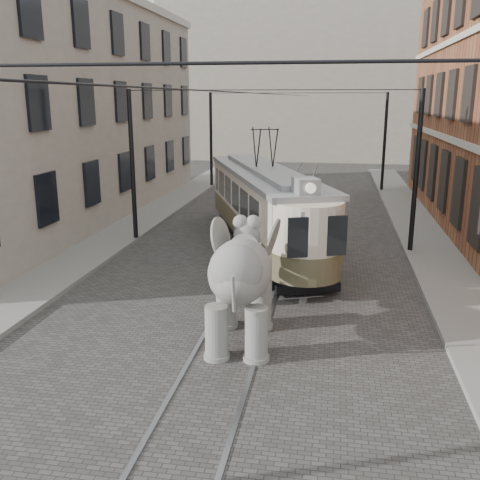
# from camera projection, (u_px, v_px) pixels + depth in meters

# --- Properties ---
(ground) EXTENTS (120.00, 120.00, 0.00)m
(ground) POSITION_uv_depth(u_px,v_px,m) (248.00, 302.00, 15.62)
(ground) COLOR #423F3D
(tram_rails) EXTENTS (1.54, 80.00, 0.02)m
(tram_rails) POSITION_uv_depth(u_px,v_px,m) (248.00, 302.00, 15.62)
(tram_rails) COLOR slate
(tram_rails) RESTS_ON ground
(sidewalk_right) EXTENTS (2.00, 60.00, 0.15)m
(sidewalk_right) POSITION_uv_depth(u_px,v_px,m) (469.00, 313.00, 14.61)
(sidewalk_right) COLOR slate
(sidewalk_right) RESTS_ON ground
(sidewalk_left) EXTENTS (2.00, 60.00, 0.15)m
(sidewalk_left) POSITION_uv_depth(u_px,v_px,m) (39.00, 286.00, 16.68)
(sidewalk_left) COLOR slate
(sidewalk_left) RESTS_ON ground
(stucco_building) EXTENTS (7.00, 24.00, 10.00)m
(stucco_building) POSITION_uv_depth(u_px,v_px,m) (52.00, 112.00, 25.70)
(stucco_building) COLOR gray
(stucco_building) RESTS_ON ground
(distant_block) EXTENTS (28.00, 10.00, 14.00)m
(distant_block) POSITION_uv_depth(u_px,v_px,m) (314.00, 83.00, 51.97)
(distant_block) COLOR gray
(distant_block) RESTS_ON ground
(catenary) EXTENTS (11.00, 30.20, 6.00)m
(catenary) POSITION_uv_depth(u_px,v_px,m) (265.00, 174.00, 19.66)
(catenary) COLOR black
(catenary) RESTS_ON ground
(tram) EXTENTS (6.33, 11.60, 4.57)m
(tram) POSITION_uv_depth(u_px,v_px,m) (264.00, 189.00, 20.90)
(tram) COLOR beige
(tram) RESTS_ON ground
(elephant) EXTENTS (2.82, 4.70, 2.77)m
(elephant) POSITION_uv_depth(u_px,v_px,m) (240.00, 287.00, 12.71)
(elephant) COLOR slate
(elephant) RESTS_ON ground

